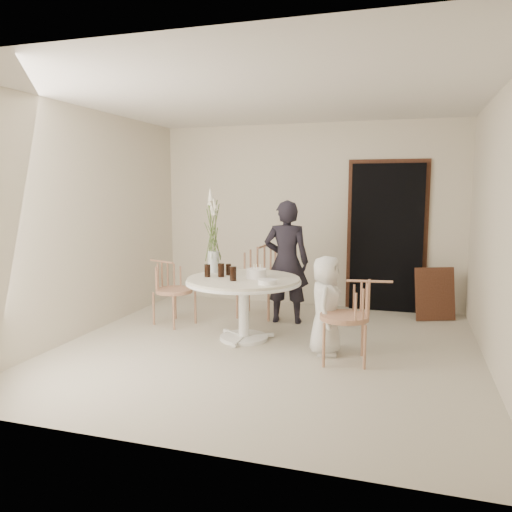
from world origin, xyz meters
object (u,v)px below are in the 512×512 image
(birthday_cake, at_px, (256,274))
(flower_vase, at_px, (213,235))
(chair_right, at_px, (357,309))
(chair_left, at_px, (168,283))
(boy, at_px, (326,305))
(table, at_px, (244,288))
(girl, at_px, (286,262))
(chair_far, at_px, (261,270))

(birthday_cake, height_order, flower_vase, flower_vase)
(chair_right, xyz_separation_m, chair_left, (-2.50, 0.80, -0.02))
(boy, distance_m, flower_vase, 1.69)
(chair_left, distance_m, birthday_cake, 1.40)
(table, distance_m, girl, 0.96)
(chair_far, bearing_deg, flower_vase, -106.88)
(table, distance_m, chair_left, 1.24)
(girl, xyz_separation_m, boy, (0.70, -1.13, -0.27))
(birthday_cake, bearing_deg, chair_left, 163.91)
(boy, relative_size, flower_vase, 1.02)
(chair_left, height_order, boy, boy)
(chair_left, relative_size, girl, 0.51)
(chair_far, relative_size, chair_left, 1.18)
(chair_far, height_order, birthday_cake, chair_far)
(chair_left, bearing_deg, birthday_cake, -85.12)
(table, distance_m, boy, 1.02)
(chair_right, height_order, girl, girl)
(chair_far, distance_m, flower_vase, 1.16)
(chair_far, relative_size, girl, 0.60)
(chair_left, xyz_separation_m, girl, (1.46, 0.49, 0.27))
(chair_left, relative_size, flower_vase, 0.79)
(chair_right, xyz_separation_m, girl, (-1.04, 1.29, 0.25))
(chair_right, height_order, chair_left, chair_right)
(boy, bearing_deg, birthday_cake, 71.33)
(chair_far, relative_size, boy, 0.92)
(table, relative_size, chair_right, 1.55)
(table, bearing_deg, flower_vase, 150.97)
(chair_left, bearing_deg, girl, -50.40)
(chair_right, distance_m, flower_vase, 2.03)
(boy, bearing_deg, flower_vase, 69.17)
(table, height_order, chair_far, chair_far)
(table, relative_size, birthday_cake, 5.83)
(chair_right, xyz_separation_m, boy, (-0.34, 0.17, -0.03))
(chair_far, xyz_separation_m, chair_left, (-1.03, -0.82, -0.10))
(girl, bearing_deg, boy, 115.36)
(birthday_cake, distance_m, flower_vase, 0.79)
(chair_far, relative_size, birthday_cake, 4.25)
(chair_right, distance_m, boy, 0.38)
(table, relative_size, chair_left, 1.62)
(chair_far, xyz_separation_m, birthday_cake, (0.30, -1.20, 0.16))
(chair_right, relative_size, boy, 0.81)
(girl, xyz_separation_m, birthday_cake, (-0.14, -0.88, -0.02))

